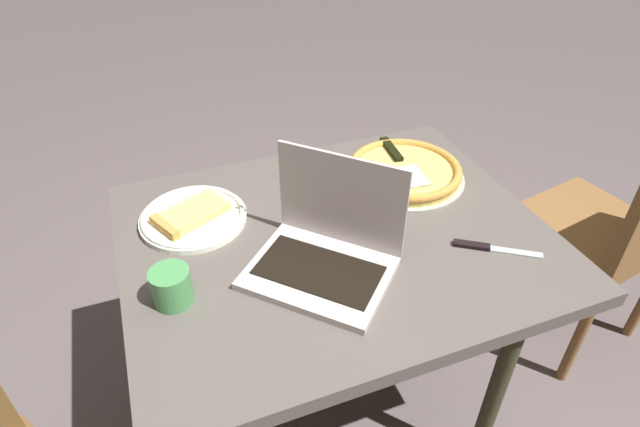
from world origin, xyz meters
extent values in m
plane|color=#605455|center=(0.00, 0.00, 0.00)|extent=(12.00, 12.00, 0.00)
cube|color=#554E49|center=(0.00, 0.00, 0.71)|extent=(1.01, 0.81, 0.04)
cylinder|color=#343420|center=(-0.32, -0.32, 0.35)|extent=(0.05, 0.05, 0.69)
cylinder|color=#343420|center=(0.32, -0.32, 0.35)|extent=(0.05, 0.05, 0.69)
cylinder|color=#343420|center=(-0.32, 0.32, 0.35)|extent=(0.05, 0.05, 0.69)
cube|color=beige|center=(0.09, 0.12, 0.74)|extent=(0.37, 0.38, 0.02)
cube|color=black|center=(0.09, 0.12, 0.75)|extent=(0.29, 0.29, 0.00)
cube|color=beige|center=(0.01, 0.04, 0.86)|extent=(0.22, 0.22, 0.23)
cube|color=#8DB7F0|center=(0.01, 0.04, 0.86)|extent=(0.19, 0.20, 0.20)
cylinder|color=white|center=(0.31, -0.18, 0.74)|extent=(0.27, 0.27, 0.01)
torus|color=white|center=(0.31, -0.18, 0.75)|extent=(0.26, 0.26, 0.01)
cube|color=#E1C768|center=(0.31, -0.18, 0.75)|extent=(0.19, 0.16, 0.02)
cube|color=#CC8D42|center=(0.39, -0.14, 0.75)|extent=(0.06, 0.10, 0.03)
cylinder|color=#A4A59F|center=(-0.27, -0.16, 0.73)|extent=(0.34, 0.34, 0.01)
cylinder|color=#DDC35D|center=(-0.27, -0.16, 0.75)|extent=(0.31, 0.31, 0.02)
torus|color=gold|center=(-0.27, -0.16, 0.76)|extent=(0.32, 0.32, 0.02)
cube|color=#B5BBB7|center=(-0.27, -0.12, 0.76)|extent=(0.08, 0.11, 0.00)
cube|color=black|center=(-0.28, -0.26, 0.76)|extent=(0.04, 0.13, 0.01)
cube|color=silver|center=(-0.35, 0.21, 0.73)|extent=(0.14, 0.10, 0.00)
cube|color=black|center=(-0.28, 0.16, 0.73)|extent=(0.08, 0.06, 0.01)
cylinder|color=#499352|center=(0.40, 0.08, 0.77)|extent=(0.08, 0.08, 0.08)
cylinder|color=#421F1C|center=(0.40, 0.08, 0.79)|extent=(0.07, 0.07, 0.00)
cube|color=brown|center=(-0.93, -0.04, 0.45)|extent=(0.48, 0.48, 0.04)
cylinder|color=brown|center=(-1.08, -0.25, 0.22)|extent=(0.03, 0.03, 0.43)
cylinder|color=brown|center=(-0.71, -0.19, 0.22)|extent=(0.03, 0.03, 0.43)
cylinder|color=brown|center=(-0.78, 0.18, 0.22)|extent=(0.03, 0.03, 0.43)
camera|label=1|loc=(0.38, 0.90, 1.53)|focal=29.09mm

